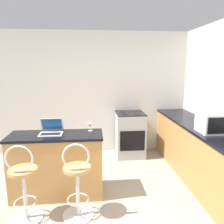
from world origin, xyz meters
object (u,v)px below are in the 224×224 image
bar_stool_near (24,185)px  laptop (51,130)px  bar_stool_far (77,183)px  microwave (215,123)px  stove_range (130,134)px  mug_red (198,122)px  wine_glass_tall (90,124)px

bar_stool_near → laptop: 0.82m
bar_stool_far → microwave: microwave is taller
stove_range → mug_red: (0.95, -1.04, 0.51)m
laptop → wine_glass_tall: size_ratio=2.22×
bar_stool_near → stove_range: bearing=49.5°
mug_red → bar_stool_near: bearing=-161.5°
bar_stool_near → mug_red: bearing=18.5°
bar_stool_near → microwave: bearing=9.2°
bar_stool_far → bar_stool_near: bearing=180.0°
microwave → bar_stool_far: bearing=-167.8°
bar_stool_far → laptop: bearing=123.5°
bar_stool_far → mug_red: 2.18m
bar_stool_near → mug_red: (2.58, 0.86, 0.51)m
bar_stool_near → wine_glass_tall: wine_glass_tall is taller
microwave → stove_range: (-0.97, 1.48, -0.61)m
stove_range → bar_stool_near: bearing=-130.5°
microwave → wine_glass_tall: 1.81m
wine_glass_tall → bar_stool_far: bearing=-104.0°
bar_stool_near → mug_red: mug_red is taller
stove_range → microwave: bearing=-56.7°
bar_stool_far → stove_range: bearing=62.6°
microwave → mug_red: (-0.02, 0.44, -0.10)m
laptop → mug_red: bearing=6.8°
bar_stool_far → laptop: 0.87m
bar_stool_far → wine_glass_tall: (0.16, 0.66, 0.56)m
laptop → stove_range: 1.97m
microwave → stove_range: size_ratio=0.48×
stove_range → wine_glass_tall: size_ratio=6.51×
bar_stool_near → laptop: bearing=66.7°
laptop → mug_red: size_ratio=3.42×
stove_range → laptop: bearing=-136.2°
bar_stool_far → wine_glass_tall: wine_glass_tall is taller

